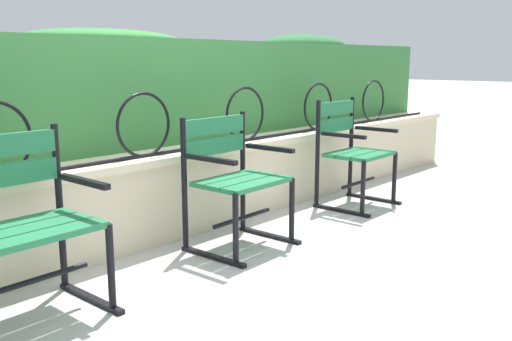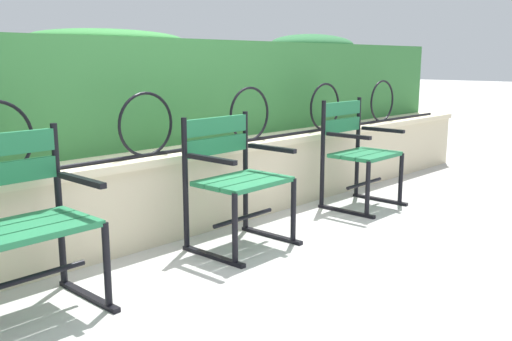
% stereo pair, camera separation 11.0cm
% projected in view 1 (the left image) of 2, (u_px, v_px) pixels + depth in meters
% --- Properties ---
extents(ground_plane, '(60.00, 60.00, 0.00)m').
position_uv_depth(ground_plane, '(271.00, 262.00, 3.38)').
color(ground_plane, '#B7B5AF').
extents(stone_wall, '(7.80, 0.41, 0.58)m').
position_uv_depth(stone_wall, '(172.00, 192.00, 3.92)').
color(stone_wall, beige).
rests_on(stone_wall, ground).
extents(iron_arch_fence, '(7.25, 0.02, 0.42)m').
position_uv_depth(iron_arch_fence, '(149.00, 129.00, 3.61)').
color(iron_arch_fence, black).
rests_on(iron_arch_fence, stone_wall).
extents(hedge_row, '(7.65, 0.61, 0.87)m').
position_uv_depth(hedge_row, '(130.00, 88.00, 4.12)').
color(hedge_row, '#387A3D').
rests_on(hedge_row, stone_wall).
extents(park_chair_left, '(0.65, 0.53, 0.88)m').
position_uv_depth(park_chair_left, '(19.00, 221.00, 2.58)').
color(park_chair_left, '#237547').
rests_on(park_chair_left, ground).
extents(park_chair_centre, '(0.62, 0.54, 0.85)m').
position_uv_depth(park_chair_centre, '(233.00, 176.00, 3.61)').
color(park_chair_centre, '#237547').
rests_on(park_chair_centre, ground).
extents(park_chair_right, '(0.57, 0.53, 0.88)m').
position_uv_depth(park_chair_right, '(352.00, 150.00, 4.65)').
color(park_chair_right, '#237547').
rests_on(park_chair_right, ground).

